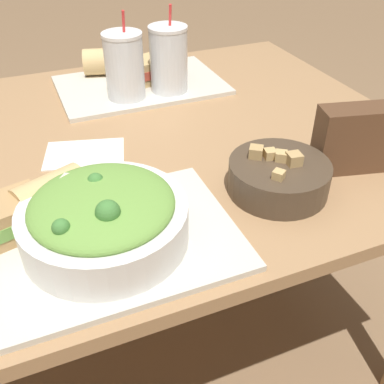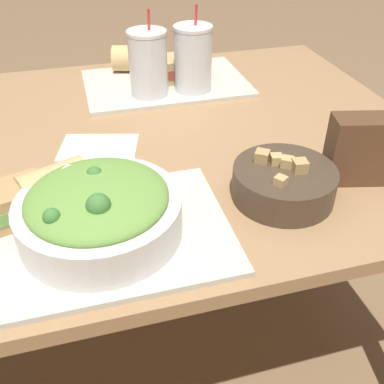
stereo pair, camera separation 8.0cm
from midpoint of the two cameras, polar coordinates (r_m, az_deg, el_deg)
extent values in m
plane|color=#846647|center=(1.54, -9.50, -18.19)|extent=(12.00, 12.00, 0.00)
cube|color=#A37A51|center=(1.05, -13.26, 5.10)|extent=(1.45, 1.01, 0.03)
cylinder|color=#A37A51|center=(1.79, 6.56, 6.13)|extent=(0.06, 0.06, 0.69)
cube|color=beige|center=(0.76, -14.63, -6.71)|extent=(0.45, 0.30, 0.01)
cube|color=beige|center=(1.32, -8.30, 13.24)|extent=(0.45, 0.30, 0.01)
cylinder|color=white|center=(0.74, -14.08, -4.02)|extent=(0.27, 0.27, 0.07)
ellipsoid|color=#6B9E42|center=(0.72, -14.52, -1.66)|extent=(0.23, 0.23, 0.05)
sphere|color=#427F38|center=(0.67, -14.04, -2.65)|extent=(0.04, 0.04, 0.04)
sphere|color=#427F38|center=(0.67, -19.63, -4.41)|extent=(0.03, 0.03, 0.03)
sphere|color=#427F38|center=(0.75, -15.17, 1.24)|extent=(0.03, 0.03, 0.03)
cube|color=beige|center=(0.70, -17.88, -2.42)|extent=(0.05, 0.05, 0.01)
cube|color=beige|center=(0.76, -18.38, 0.66)|extent=(0.06, 0.06, 0.01)
cylinder|color=#473828|center=(0.86, 8.35, 1.81)|extent=(0.19, 0.19, 0.06)
cylinder|color=brown|center=(0.85, 8.48, 3.12)|extent=(0.17, 0.17, 0.01)
cube|color=tan|center=(0.80, 8.16, 1.98)|extent=(0.03, 0.03, 0.02)
cube|color=tan|center=(0.85, 8.63, 4.35)|extent=(0.03, 0.03, 0.02)
cube|color=tan|center=(0.86, 7.26, 4.62)|extent=(0.03, 0.03, 0.02)
cube|color=tan|center=(0.86, 5.49, 4.89)|extent=(0.04, 0.04, 0.03)
cube|color=tan|center=(0.84, 10.20, 3.96)|extent=(0.03, 0.03, 0.03)
cube|color=tan|center=(0.82, -25.31, -4.56)|extent=(0.15, 0.11, 0.02)
cube|color=#6B9E47|center=(0.81, -25.71, -3.37)|extent=(0.16, 0.12, 0.02)
cylinder|color=tan|center=(0.82, -20.15, -0.54)|extent=(0.14, 0.12, 0.07)
cylinder|color=beige|center=(0.84, -16.79, 1.09)|extent=(0.03, 0.07, 0.07)
cube|color=tan|center=(1.34, -6.72, 14.39)|extent=(0.16, 0.12, 0.02)
cube|color=#C64C38|center=(1.33, -6.79, 15.27)|extent=(0.17, 0.12, 0.02)
cube|color=tan|center=(1.32, -6.86, 16.16)|extent=(0.16, 0.12, 0.02)
cylinder|color=tan|center=(1.39, -13.00, 15.79)|extent=(0.12, 0.10, 0.07)
cylinder|color=beige|center=(1.39, -10.88, 15.99)|extent=(0.02, 0.07, 0.07)
cylinder|color=silver|center=(1.21, -10.50, 15.23)|extent=(0.10, 0.10, 0.16)
cylinder|color=black|center=(1.22, -10.45, 14.77)|extent=(0.09, 0.09, 0.13)
cylinder|color=white|center=(1.19, -10.96, 19.02)|extent=(0.10, 0.10, 0.01)
cylinder|color=red|center=(1.18, -10.74, 20.31)|extent=(0.01, 0.02, 0.06)
cylinder|color=silver|center=(1.24, -4.90, 16.24)|extent=(0.10, 0.10, 0.16)
cylinder|color=#701E47|center=(1.24, -4.87, 15.77)|extent=(0.09, 0.09, 0.13)
cylinder|color=white|center=(1.21, -5.12, 20.04)|extent=(0.10, 0.10, 0.01)
cylinder|color=red|center=(1.21, -4.83, 21.29)|extent=(0.01, 0.02, 0.06)
cube|color=brown|center=(0.95, 17.74, 6.37)|extent=(0.17, 0.10, 0.14)
cube|color=white|center=(1.02, -15.68, 4.63)|extent=(0.19, 0.16, 0.00)
camera|label=1|loc=(0.04, -92.86, -2.08)|focal=42.00mm
camera|label=2|loc=(0.04, 87.14, 2.08)|focal=42.00mm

